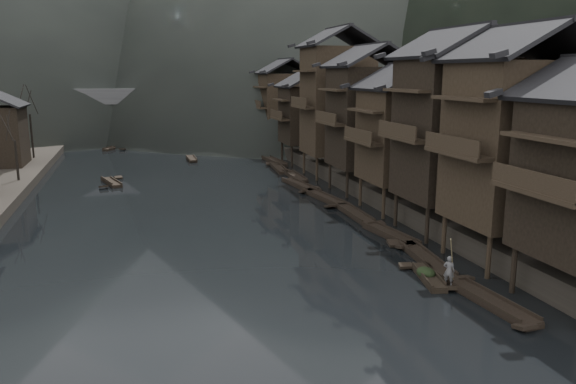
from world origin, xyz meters
name	(u,v)px	position (x,y,z in m)	size (l,w,h in m)	color
water	(232,282)	(0.00, 0.00, 0.00)	(300.00, 300.00, 0.00)	black
right_bank	(430,151)	(35.00, 40.00, 0.90)	(40.00, 200.00, 1.80)	#2D2823
stilt_houses	(377,102)	(17.28, 19.20, 8.84)	(9.00, 67.60, 16.74)	black
moored_sampans	(309,186)	(12.22, 24.14, 0.20)	(3.36, 68.43, 0.47)	black
midriver_boats	(136,160)	(-4.70, 47.02, 0.20)	(12.66, 35.46, 0.45)	black
stone_bridge	(161,110)	(0.00, 72.00, 5.11)	(40.00, 6.00, 9.00)	#4C4C4F
hero_sampan	(428,276)	(10.82, -2.70, 0.20)	(1.79, 4.59, 0.43)	black
cargo_heap	(426,266)	(10.78, -2.49, 0.73)	(1.00, 1.31, 0.60)	black
boatman	(449,267)	(11.16, -4.25, 1.28)	(0.62, 0.40, 1.69)	slate
bamboo_pole	(456,219)	(11.36, -4.25, 3.96)	(0.06, 0.06, 4.23)	#8C7A51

